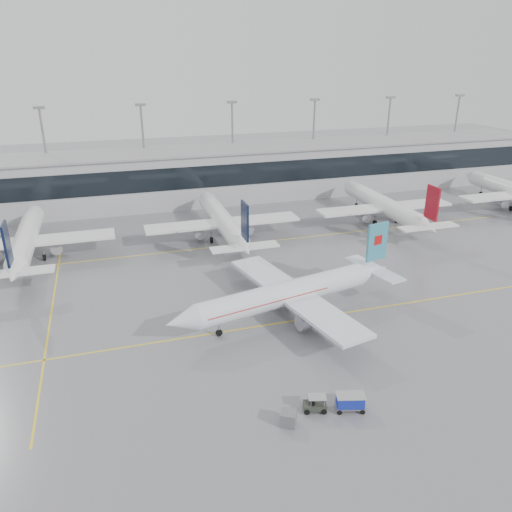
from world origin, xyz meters
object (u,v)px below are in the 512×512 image
object	(u,v)px
baggage_tug	(315,405)
baggage_cart	(350,401)
air_canada_jet	(292,293)
gse_unit	(288,418)

from	to	relation	value
baggage_tug	baggage_cart	bearing A→B (deg)	0.00
air_canada_jet	baggage_tug	size ratio (longest dim) A/B	9.89
baggage_tug	baggage_cart	world-z (taller)	baggage_cart
baggage_cart	gse_unit	xyz separation A→B (m)	(-6.79, -0.24, -0.31)
baggage_tug	baggage_cart	size ratio (longest dim) A/B	1.09
gse_unit	air_canada_jet	bearing A→B (deg)	97.70
baggage_cart	gse_unit	distance (m)	6.80
air_canada_jet	gse_unit	size ratio (longest dim) A/B	23.43
baggage_tug	gse_unit	distance (m)	3.53
air_canada_jet	baggage_tug	bearing A→B (deg)	63.55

